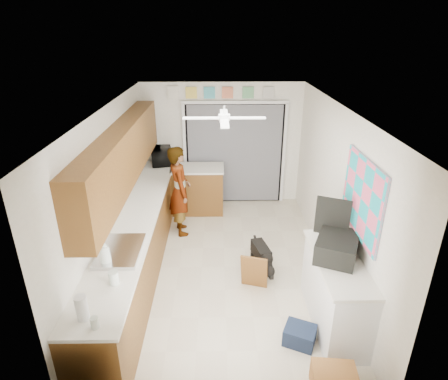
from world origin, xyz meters
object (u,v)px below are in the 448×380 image
object	(u,v)px
soap_bottle	(105,252)
dog	(261,256)
suitcase	(337,247)
paper_towel_roll	(82,308)
microwave	(162,156)
man	(180,191)
navy_crate	(300,335)

from	to	relation	value
soap_bottle	dog	xyz separation A→B (m)	(1.94, 1.16, -0.86)
soap_bottle	suitcase	distance (m)	2.71
soap_bottle	paper_towel_roll	distance (m)	0.88
suitcase	dog	distance (m)	1.53
microwave	man	xyz separation A→B (m)	(0.45, -1.12, -0.28)
paper_towel_roll	navy_crate	xyz separation A→B (m)	(2.24, 0.59, -0.96)
soap_bottle	paper_towel_roll	xyz separation A→B (m)	(0.02, -0.88, -0.04)
dog	suitcase	bearing A→B (deg)	-67.29
microwave	paper_towel_roll	world-z (taller)	microwave
dog	microwave	bearing A→B (deg)	113.38
paper_towel_roll	man	xyz separation A→B (m)	(0.60, 3.26, -0.25)
microwave	dog	distance (m)	3.06
microwave	navy_crate	distance (m)	4.45
suitcase	microwave	bearing A→B (deg)	151.06
soap_bottle	suitcase	xyz separation A→B (m)	(2.71, 0.13, -0.04)
man	dog	distance (m)	1.89
paper_towel_roll	navy_crate	bearing A→B (deg)	14.68
microwave	man	size ratio (longest dim) A/B	0.36
soap_bottle	navy_crate	size ratio (longest dim) A/B	0.95
soap_bottle	navy_crate	world-z (taller)	soap_bottle
paper_towel_roll	navy_crate	world-z (taller)	paper_towel_roll
suitcase	paper_towel_roll	bearing A→B (deg)	-135.49
soap_bottle	dog	size ratio (longest dim) A/B	0.53
suitcase	man	xyz separation A→B (m)	(-2.09, 2.26, -0.25)
microwave	paper_towel_roll	size ratio (longest dim) A/B	2.28
soap_bottle	suitcase	size ratio (longest dim) A/B	0.56
soap_bottle	dog	distance (m)	2.42
microwave	navy_crate	world-z (taller)	microwave
soap_bottle	suitcase	bearing A→B (deg)	2.66
paper_towel_roll	suitcase	distance (m)	2.87
suitcase	navy_crate	size ratio (longest dim) A/B	1.70
microwave	navy_crate	size ratio (longest dim) A/B	1.64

